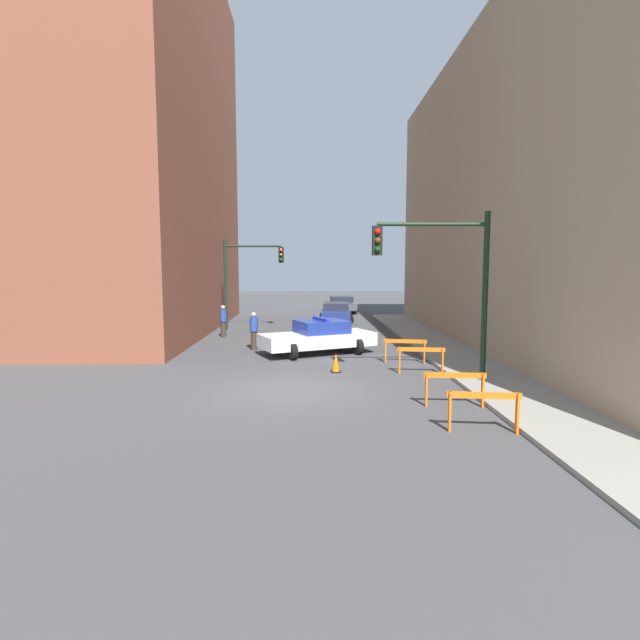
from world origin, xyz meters
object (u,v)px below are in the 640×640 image
traffic_light_far (245,271)px  barrier_back (421,356)px  traffic_light_near (448,270)px  parked_car_mid (341,304)px  pedestrian_corner (223,321)px  barrier_corner (405,347)px  police_car (318,337)px  barrier_mid (455,383)px  traffic_cone (336,363)px  parked_car_near (336,312)px  pedestrian_crossing (254,330)px  barrier_front (484,405)px

traffic_light_far → barrier_back: size_ratio=3.26×
traffic_light_near → parked_car_mid: size_ratio=1.17×
pedestrian_corner → barrier_back: 12.18m
barrier_corner → police_car: bearing=147.5°
barrier_mid → traffic_cone: size_ratio=2.44×
parked_car_near → barrier_back: size_ratio=2.76×
barrier_mid → police_car: bearing=112.9°
parked_car_mid → barrier_corner: 20.95m
barrier_mid → parked_car_near: bearing=95.8°
pedestrian_corner → barrier_mid: bearing=-53.9°
parked_car_near → barrier_corner: parked_car_near is taller
traffic_light_far → parked_car_mid: traffic_light_far is taller
traffic_light_far → pedestrian_crossing: (1.28, -7.14, -2.54)m
pedestrian_crossing → barrier_mid: pedestrian_crossing is taller
police_car → barrier_mid: size_ratio=3.16×
parked_car_near → barrier_corner: size_ratio=2.78×
pedestrian_crossing → barrier_front: size_ratio=1.04×
pedestrian_crossing → traffic_cone: 5.82m
parked_car_mid → barrier_back: bearing=-92.4°
traffic_light_near → barrier_mid: 4.13m
pedestrian_crossing → pedestrian_corner: bearing=137.4°
parked_car_mid → barrier_mid: (1.22, -26.85, -0.06)m
parked_car_near → parked_car_mid: 7.05m
parked_car_mid → pedestrian_corner: (-6.97, -13.83, 0.19)m
barrier_front → barrier_corner: same height
pedestrian_corner → barrier_front: 17.16m
police_car → parked_car_mid: (2.16, 18.86, -0.05)m
police_car → barrier_corner: bearing=-146.3°
barrier_back → barrier_corner: same height
barrier_front → barrier_back: same height
parked_car_mid → pedestrian_crossing: size_ratio=2.68×
barrier_corner → traffic_light_far: bearing=125.4°
parked_car_near → barrier_mid: (2.01, -19.85, -0.06)m
pedestrian_corner → barrier_back: (8.22, -8.98, -0.24)m
traffic_light_far → parked_car_mid: bearing=59.5°
barrier_back → police_car: bearing=130.9°
traffic_light_far → barrier_front: bearing=-67.6°
traffic_light_far → pedestrian_corner: bearing=-102.7°
traffic_light_near → barrier_corner: 4.29m
traffic_light_near → barrier_mid: traffic_light_near is taller
barrier_front → parked_car_mid: bearing=92.5°
parked_car_mid → traffic_light_far: bearing=-126.0°
barrier_mid → parked_car_mid: bearing=92.6°
police_car → pedestrian_crossing: pedestrian_crossing is taller
parked_car_near → traffic_cone: bearing=-89.4°
parked_car_near → pedestrian_crossing: size_ratio=2.65×
traffic_light_near → police_car: bearing=127.6°
pedestrian_corner → traffic_cone: size_ratio=2.53×
barrier_front → traffic_cone: barrier_front is taller
barrier_back → pedestrian_corner: bearing=132.5°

